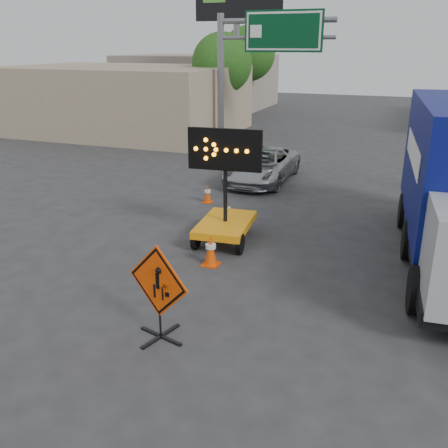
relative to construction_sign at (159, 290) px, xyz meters
The scene contains 14 objects.
ground 1.27m from the construction_sign, 61.88° to the left, with size 100.00×100.00×0.00m, color #2D2D30.
storefront_left_near 24.80m from the construction_sign, 123.38° to the left, with size 14.00×10.00×4.00m, color tan.
storefront_left_far 37.67m from the construction_sign, 112.87° to the left, with size 12.00×10.00×4.40m, color gray.
highway_gantry 19.51m from the construction_sign, 102.30° to the left, with size 6.18×0.38×6.90m.
billboard 28.45m from the construction_sign, 106.73° to the left, with size 6.10×0.54×9.85m.
tree_left_near 24.15m from the construction_sign, 108.59° to the left, with size 3.71×3.71×6.03m.
tree_left_far 32.08m from the construction_sign, 105.71° to the left, with size 4.10×4.10×6.66m.
construction_sign is the anchor object (origin of this frame).
arrow_board 5.13m from the construction_sign, 97.09° to the left, with size 2.03×2.38×3.21m.
pickup_truck 11.91m from the construction_sign, 97.77° to the left, with size 2.19×4.75×1.32m, color #A7AAAE.
cone_a 3.49m from the construction_sign, 96.45° to the left, with size 0.42×0.42×0.81m.
cone_b 5.54m from the construction_sign, 103.39° to the left, with size 0.38×0.38×0.66m.
cone_c 6.69m from the construction_sign, 99.94° to the left, with size 0.42×0.42×0.72m.
cone_d 8.71m from the construction_sign, 107.01° to the left, with size 0.36×0.36×0.64m.
Camera 1 is at (3.74, -7.94, 5.29)m, focal length 40.00 mm.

